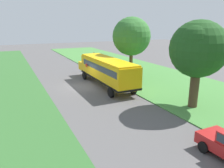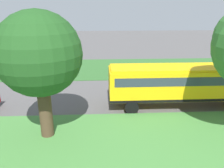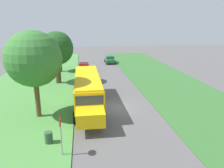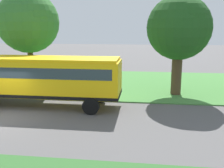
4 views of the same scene
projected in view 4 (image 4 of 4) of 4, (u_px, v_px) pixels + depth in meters
ground_plane at (0, 119)px, 14.63m from camera, size 120.00×120.00×0.00m
grass_verge at (58, 81)px, 24.30m from camera, size 12.00×80.00×0.08m
school_bus at (33, 77)px, 16.64m from camera, size 2.85×12.42×3.16m
oak_tree_beside_bus at (29, 21)px, 20.43m from camera, size 4.84×4.84×7.79m
oak_tree_roadside_mid at (180, 27)px, 18.46m from camera, size 4.59×4.59×7.25m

